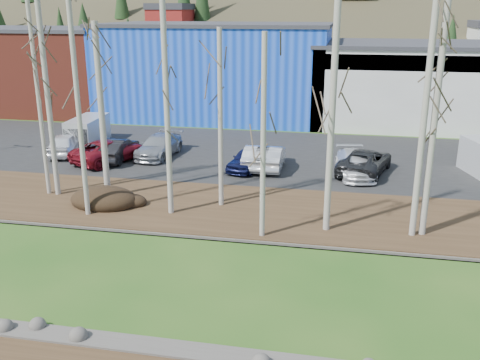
% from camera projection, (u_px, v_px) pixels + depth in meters
% --- Properties ---
extents(near_bank_rocks, '(80.00, 0.80, 0.50)m').
position_uv_depth(near_bank_rocks, '(133.00, 346.00, 15.72)').
color(near_bank_rocks, '#47423D').
rests_on(near_bank_rocks, ground).
extents(river, '(80.00, 8.00, 0.90)m').
position_uv_depth(river, '(176.00, 280.00, 19.55)').
color(river, black).
rests_on(river, ground).
extents(far_bank_rocks, '(80.00, 0.80, 0.46)m').
position_uv_depth(far_bank_rocks, '(205.00, 235.00, 23.38)').
color(far_bank_rocks, '#47423D').
rests_on(far_bank_rocks, ground).
extents(far_bank, '(80.00, 7.00, 0.15)m').
position_uv_depth(far_bank, '(221.00, 208.00, 26.35)').
color(far_bank, '#382616').
rests_on(far_bank, ground).
extents(parking_lot, '(80.00, 14.00, 0.14)m').
position_uv_depth(parking_lot, '(257.00, 155.00, 36.16)').
color(parking_lot, black).
rests_on(parking_lot, ground).
extents(building_brick, '(16.32, 12.24, 7.80)m').
position_uv_depth(building_brick, '(40.00, 69.00, 52.54)').
color(building_brick, maroon).
rests_on(building_brick, ground).
extents(building_blue, '(20.40, 12.24, 8.30)m').
position_uv_depth(building_blue, '(218.00, 70.00, 49.11)').
color(building_blue, '#0F3EC0').
rests_on(building_blue, ground).
extents(building_white, '(18.36, 12.24, 6.80)m').
position_uv_depth(building_white, '(421.00, 83.00, 45.98)').
color(building_white, '#BBBBB6').
rests_on(building_white, ground).
extents(dirt_mound, '(3.41, 2.41, 0.67)m').
position_uv_depth(dirt_mound, '(104.00, 198.00, 26.56)').
color(dirt_mound, black).
rests_on(dirt_mound, far_bank).
extents(birch_0, '(0.27, 0.27, 10.44)m').
position_uv_depth(birch_0, '(48.00, 95.00, 26.62)').
color(birch_0, '#B4AEA2').
rests_on(birch_0, far_bank).
extents(birch_1, '(0.21, 0.21, 9.90)m').
position_uv_depth(birch_1, '(39.00, 100.00, 26.85)').
color(birch_1, '#B4AEA2').
rests_on(birch_1, far_bank).
extents(birch_2, '(0.31, 0.31, 8.78)m').
position_uv_depth(birch_2, '(102.00, 113.00, 26.56)').
color(birch_2, '#B4AEA2').
rests_on(birch_2, far_bank).
extents(birch_3, '(0.23, 0.23, 10.86)m').
position_uv_depth(birch_3, '(78.00, 100.00, 23.81)').
color(birch_3, '#B4AEA2').
rests_on(birch_3, far_bank).
extents(birch_4, '(0.26, 0.26, 10.09)m').
position_uv_depth(birch_4, '(167.00, 108.00, 24.11)').
color(birch_4, '#B4AEA2').
rests_on(birch_4, far_bank).
extents(birch_5, '(0.23, 0.23, 8.54)m').
position_uv_depth(birch_5, '(220.00, 120.00, 25.38)').
color(birch_5, '#B4AEA2').
rests_on(birch_5, far_bank).
extents(birch_6, '(0.22, 0.22, 8.50)m').
position_uv_depth(birch_6, '(263.00, 139.00, 21.75)').
color(birch_6, '#B4AEA2').
rests_on(birch_6, far_bank).
extents(birch_7, '(0.28, 0.28, 9.68)m').
position_uv_depth(birch_7, '(434.00, 124.00, 21.73)').
color(birch_7, '#B4AEA2').
rests_on(birch_7, far_bank).
extents(birch_8, '(0.28, 0.28, 10.05)m').
position_uv_depth(birch_8, '(332.00, 117.00, 22.16)').
color(birch_8, '#B4AEA2').
rests_on(birch_8, far_bank).
extents(birch_9, '(0.27, 0.27, 10.21)m').
position_uv_depth(birch_9, '(424.00, 118.00, 21.55)').
color(birch_9, '#B4AEA2').
rests_on(birch_9, far_bank).
extents(car_0, '(2.67, 4.50, 1.44)m').
position_uv_depth(car_0, '(65.00, 144.00, 35.74)').
color(car_0, white).
rests_on(car_0, parking_lot).
extents(car_1, '(1.61, 4.36, 1.42)m').
position_uv_depth(car_1, '(117.00, 149.00, 34.41)').
color(car_1, black).
rests_on(car_1, parking_lot).
extents(car_2, '(4.35, 5.70, 1.44)m').
position_uv_depth(car_2, '(110.00, 151.00, 34.04)').
color(car_2, maroon).
rests_on(car_2, parking_lot).
extents(car_3, '(2.31, 4.95, 1.40)m').
position_uv_depth(car_3, '(159.00, 146.00, 35.28)').
color(car_3, '#989BA0').
rests_on(car_3, parking_lot).
extents(car_4, '(2.42, 4.12, 1.32)m').
position_uv_depth(car_4, '(248.00, 159.00, 32.37)').
color(car_4, '#111541').
rests_on(car_4, parking_lot).
extents(car_5, '(1.60, 4.35, 1.42)m').
position_uv_depth(car_5, '(271.00, 157.00, 32.59)').
color(car_5, silver).
rests_on(car_5, parking_lot).
extents(car_6, '(3.66, 5.68, 1.46)m').
position_uv_depth(car_6, '(365.00, 161.00, 31.67)').
color(car_6, '#272729').
rests_on(car_6, parking_lot).
extents(car_7, '(2.66, 4.98, 1.37)m').
position_uv_depth(car_7, '(355.00, 164.00, 31.23)').
color(car_7, white).
rests_on(car_7, parking_lot).
extents(car_8, '(1.60, 4.35, 1.42)m').
position_uv_depth(car_8, '(258.00, 156.00, 32.73)').
color(car_8, silver).
rests_on(car_8, parking_lot).
extents(van_grey, '(2.11, 4.45, 1.89)m').
position_uv_depth(van_grey, '(87.00, 131.00, 38.44)').
color(van_grey, '#B9BCBE').
rests_on(van_grey, parking_lot).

